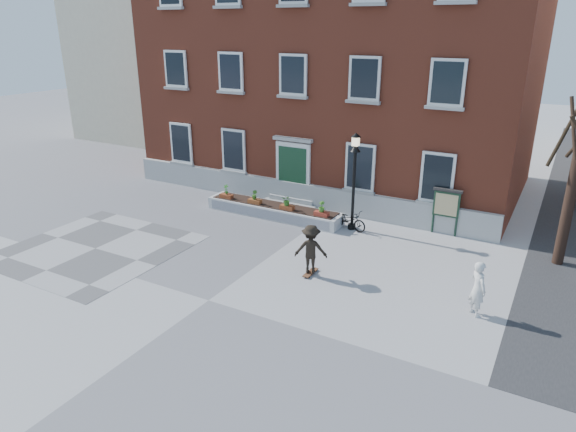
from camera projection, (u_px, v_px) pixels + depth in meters
The scene contains 11 objects.
ground at pixel (209, 300), 15.42m from camera, with size 100.00×100.00×0.00m, color #97979A.
checker_patch at pixel (95, 248), 18.98m from camera, with size 6.00×6.00×0.01m, color #505053.
distant_building at pixel (175, 43), 37.73m from camera, with size 10.00×12.00×13.00m, color beige.
bicycle at pixel (349, 220), 20.65m from camera, with size 0.54×1.56×0.82m, color black.
bystander at pixel (478, 289), 14.40m from camera, with size 0.60×0.40×1.65m, color silver.
brick_building at pixel (342, 56), 25.55m from camera, with size 18.40×10.85×12.60m.
planter_assembly at pixel (274, 210), 22.09m from camera, with size 6.20×1.12×1.15m.
bare_tree at pixel (573, 186), 16.86m from camera, with size 1.83×1.83×6.16m.
lamp_post at pixel (354, 168), 19.94m from camera, with size 0.40×0.40×3.93m.
notice_board at pixel (446, 204), 19.86m from camera, with size 1.10×0.16×1.87m.
skateboarder at pixel (311, 249), 16.73m from camera, with size 1.23×0.97×1.74m.
Camera 1 is at (8.71, -10.66, 7.78)m, focal length 32.00 mm.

